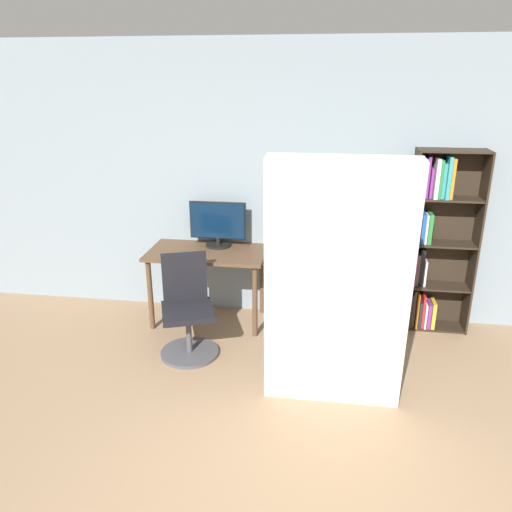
{
  "coord_description": "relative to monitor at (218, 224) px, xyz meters",
  "views": [
    {
      "loc": [
        0.06,
        -2.08,
        2.35
      ],
      "look_at": [
        -0.46,
        1.49,
        1.05
      ],
      "focal_mm": 35.0,
      "sensor_mm": 36.0,
      "label": 1
    }
  ],
  "objects": [
    {
      "name": "mattress_near",
      "position": [
        1.16,
        -1.33,
        -0.04
      ],
      "size": [
        1.02,
        0.31,
        1.87
      ],
      "color": "silver",
      "rests_on": "ground"
    },
    {
      "name": "wall_back",
      "position": [
        1.0,
        0.17,
        0.37
      ],
      "size": [
        8.0,
        0.06,
        2.7
      ],
      "color": "gray",
      "rests_on": "ground"
    },
    {
      "name": "office_chair",
      "position": [
        -0.11,
        -0.8,
        -0.62
      ],
      "size": [
        0.57,
        0.57,
        0.9
      ],
      "color": "#4C4C51",
      "rests_on": "ground"
    },
    {
      "name": "desk",
      "position": [
        -0.08,
        -0.17,
        -0.34
      ],
      "size": [
        1.14,
        0.63,
        0.75
      ],
      "color": "brown",
      "rests_on": "ground"
    },
    {
      "name": "bookshelf",
      "position": [
        2.07,
        0.03,
        -0.12
      ],
      "size": [
        0.62,
        0.28,
        1.74
      ],
      "color": "#2D2319",
      "rests_on": "ground"
    },
    {
      "name": "monitor",
      "position": [
        0.0,
        0.0,
        0.0
      ],
      "size": [
        0.56,
        0.25,
        0.45
      ],
      "color": "black",
      "rests_on": "desk"
    }
  ]
}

